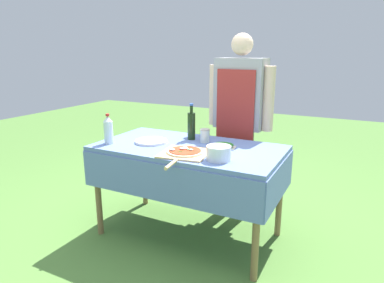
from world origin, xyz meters
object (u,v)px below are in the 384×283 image
Objects in this scene: mixing_tub at (219,153)px; sauce_jar at (205,136)px; plate_stack at (151,141)px; pizza_on_peel at (184,153)px; water_bottle at (108,130)px; herb_container at (224,145)px; oil_bottle at (191,125)px; person_cook at (240,112)px; prep_table at (189,157)px.

sauce_jar reaches higher than mixing_tub.
plate_stack is at bearing -151.92° from sauce_jar.
water_bottle is at bearing 172.69° from pizza_on_peel.
oil_bottle is at bearing 161.58° from herb_container.
pizza_on_peel is at bearing 86.14° from person_cook.
prep_table is 0.90× the size of person_cook.
prep_table is 5.59× the size of plate_stack.
plate_stack is at bearing -171.80° from prep_table.
mixing_tub is (0.35, -0.22, 0.14)m from prep_table.
oil_bottle is 1.51× the size of herb_container.
plate_stack is (-0.24, -0.24, -0.11)m from oil_bottle.
plate_stack is (-0.32, -0.05, 0.10)m from prep_table.
mixing_tub is at bearing -53.41° from sauce_jar.
water_bottle reaches higher than herb_container.
sauce_jar is at bearing 67.38° from prep_table.
mixing_tub is (0.14, -0.81, -0.15)m from person_cook.
pizza_on_peel reaches higher than herb_container.
pizza_on_peel is 2.08× the size of plate_stack.
oil_bottle is at bearing 44.78° from plate_stack.
herb_container is (0.87, 0.31, -0.09)m from water_bottle.
herb_container is (0.34, -0.11, -0.10)m from oil_bottle.
oil_bottle is (-0.28, -0.39, -0.08)m from person_cook.
person_cook is 0.49m from oil_bottle.
oil_bottle is (-0.15, 0.41, 0.11)m from pizza_on_peel.
water_bottle is 0.92× the size of plate_stack.
sauce_jar is (0.67, 0.38, -0.06)m from water_bottle.
person_cook is 0.83m from mixing_tub.
person_cook is at bearing 96.14° from herb_container.
plate_stack is at bearing 31.80° from water_bottle.
prep_table is at bearing 75.94° from person_cook.
herb_container is (0.18, 0.30, 0.01)m from pizza_on_peel.
plate_stack is at bearing 55.66° from person_cook.
prep_table is 8.61× the size of mixing_tub.
mixing_tub is (0.09, -0.30, 0.03)m from herb_container.
prep_table is 4.82× the size of oil_bottle.
water_bottle is (-0.68, -0.01, 0.10)m from pizza_on_peel.
oil_bottle is 0.16m from sauce_jar.
mixing_tub reaches higher than plate_stack.
sauce_jar is at bearing 29.70° from water_bottle.
person_cook is at bearing 54.22° from oil_bottle.
plate_stack is at bearing -135.22° from oil_bottle.
mixing_tub is 0.47m from sauce_jar.
pizza_on_peel is at bearing -22.70° from plate_stack.
oil_bottle reaches higher than pizza_on_peel.
water_bottle reaches higher than pizza_on_peel.
sauce_jar is at bearing 83.36° from pizza_on_peel.
person_cook reaches higher than plate_stack.
oil_bottle is at bearing 165.68° from sauce_jar.
pizza_on_peel is 0.37m from sauce_jar.
water_bottle is at bearing -179.73° from mixing_tub.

